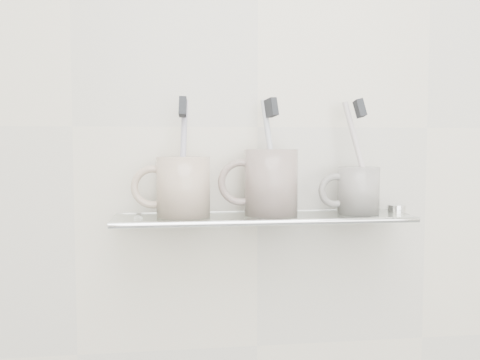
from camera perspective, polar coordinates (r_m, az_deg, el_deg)
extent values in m
plane|color=beige|center=(0.96, 1.88, 5.67)|extent=(2.50, 0.00, 2.50)
cube|color=silver|center=(0.90, 2.50, -4.03)|extent=(0.50, 0.12, 0.01)
cylinder|color=silver|center=(0.85, 3.16, -4.55)|extent=(0.50, 0.01, 0.01)
cylinder|color=silver|center=(0.94, -10.76, -4.46)|extent=(0.02, 0.03, 0.02)
cylinder|color=silver|center=(1.01, 13.90, -3.94)|extent=(0.02, 0.03, 0.02)
cylinder|color=beige|center=(0.89, -6.07, -0.71)|extent=(0.11, 0.11, 0.10)
torus|color=beige|center=(0.89, -9.30, -0.74)|extent=(0.07, 0.01, 0.07)
cylinder|color=#A49DC0|center=(0.89, -6.09, 2.61)|extent=(0.02, 0.05, 0.19)
cube|color=#24272B|center=(0.89, -6.13, 7.77)|extent=(0.01, 0.03, 0.03)
cylinder|color=silver|center=(0.91, 3.33, -0.23)|extent=(0.11, 0.11, 0.11)
torus|color=silver|center=(0.90, 0.13, -0.26)|extent=(0.08, 0.01, 0.08)
cylinder|color=silver|center=(0.90, 3.34, 2.65)|extent=(0.03, 0.04, 0.19)
cube|color=#24272B|center=(0.90, 3.36, 7.72)|extent=(0.02, 0.03, 0.03)
cylinder|color=white|center=(0.95, 12.53, -1.07)|extent=(0.07, 0.07, 0.08)
torus|color=white|center=(0.93, 10.13, -1.11)|extent=(0.06, 0.01, 0.06)
cylinder|color=silver|center=(0.94, 12.59, 2.62)|extent=(0.05, 0.04, 0.19)
cube|color=#24272B|center=(0.95, 12.66, 7.47)|extent=(0.02, 0.03, 0.03)
cylinder|color=silver|center=(0.98, 16.38, -2.95)|extent=(0.03, 0.03, 0.01)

